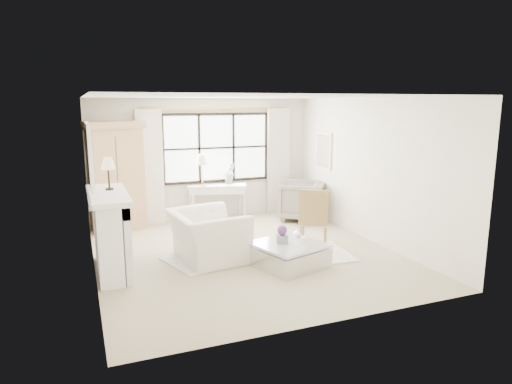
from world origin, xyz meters
The scene contains 32 objects.
floor centered at (0.00, 0.00, 0.00)m, with size 5.50×5.50×0.00m, color #B9AB89.
ceiling centered at (0.00, 0.00, 2.70)m, with size 5.50×5.50×0.00m, color white.
wall_back centered at (0.00, 2.75, 1.35)m, with size 5.00×5.00×0.00m, color silver.
wall_front centered at (0.00, -2.75, 1.35)m, with size 5.00×5.00×0.00m, color white.
wall_left centered at (-2.50, 0.00, 1.35)m, with size 5.50×5.50×0.00m, color white.
wall_right centered at (2.50, 0.00, 1.35)m, with size 5.50×5.50×0.00m, color white.
window_pane centered at (0.30, 2.73, 1.60)m, with size 2.40×0.02×1.50m, color white.
window_frame centered at (0.30, 2.72, 1.60)m, with size 2.50×0.04×1.50m, color black, non-canonical shape.
curtain_rod centered at (0.30, 2.67, 2.47)m, with size 0.04×0.04×3.30m, color #AC833B.
curtain_left centered at (-1.20, 2.65, 1.24)m, with size 0.55×0.10×2.47m, color silver.
curtain_right centered at (1.80, 2.65, 1.24)m, with size 0.55×0.10×2.47m, color beige.
fireplace centered at (-2.27, 0.00, 0.65)m, with size 0.58×1.66×1.26m.
mirror_frame centered at (-2.47, 0.00, 1.84)m, with size 0.05×1.15×0.95m, color white.
mirror_glass centered at (-2.44, 0.00, 1.84)m, with size 0.02×1.00×0.80m, color silver.
art_frame centered at (2.47, 1.70, 1.55)m, with size 0.04×0.62×0.82m, color white.
art_canvas centered at (2.45, 1.70, 1.55)m, with size 0.01×0.52×0.72m, color #C0AA95.
mantel_lamp centered at (-2.20, 0.22, 1.65)m, with size 0.22×0.22×0.51m.
armoire centered at (-1.92, 2.49, 1.14)m, with size 1.25×0.93×2.24m.
console_table centered at (0.23, 2.51, 0.40)m, with size 1.38×0.82×0.80m.
console_lamp centered at (-0.10, 2.51, 1.36)m, with size 0.28×0.28×0.69m.
orchid_plant centered at (0.54, 2.53, 1.04)m, with size 0.26×0.21×0.48m, color #5C7A51.
side_table centered at (-0.23, 0.98, 0.33)m, with size 0.40×0.40×0.51m.
rug_left centered at (-0.60, 0.01, 0.01)m, with size 1.51×1.06×0.03m, color silver.
rug_right centered at (0.91, -0.43, 0.01)m, with size 1.55×1.16×0.03m, color white.
club_armchair centered at (-0.70, -0.03, 0.41)m, with size 1.27×1.11×0.83m, color white.
wingback_chair centered at (2.00, 1.79, 0.44)m, with size 0.93×0.96×0.87m, color gray.
french_chair centered at (1.30, -0.06, 0.31)m, with size 0.67×0.67×1.08m.
coffee_table centered at (0.43, -0.79, 0.18)m, with size 1.25×1.25×0.38m.
planter_box centered at (0.34, -0.74, 0.45)m, with size 0.18×0.18×0.13m, color slate.
planter_flowers centered at (0.34, -0.74, 0.59)m, with size 0.16×0.16×0.16m, color #562A6A.
pillar_candle centered at (0.62, -0.93, 0.44)m, with size 0.09×0.09×0.12m, color white.
coffee_vase centered at (0.72, -0.53, 0.46)m, with size 0.15×0.15×0.15m, color silver.
Camera 1 is at (-2.64, -7.15, 2.61)m, focal length 32.00 mm.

